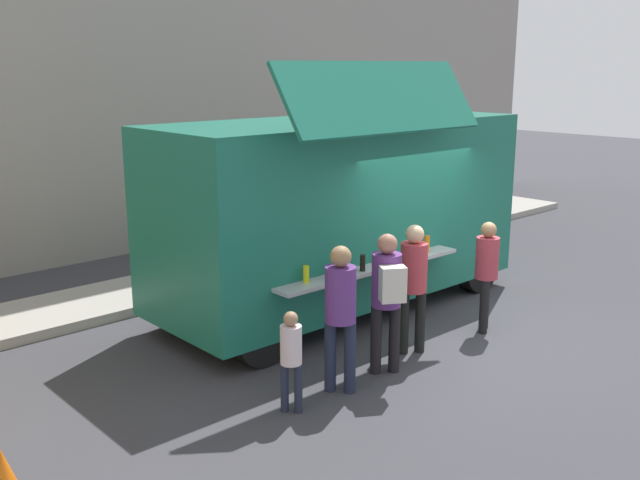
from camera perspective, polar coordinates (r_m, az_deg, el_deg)
name	(u,v)px	position (r m, az deg, el deg)	size (l,w,h in m)	color
ground_plane	(461,333)	(10.60, 11.18, -7.25)	(60.00, 60.00, 0.00)	#38383D
curb_strip	(25,320)	(11.56, -22.43, -5.88)	(28.00, 1.60, 0.15)	#9E998E
food_truck_main	(341,208)	(11.06, 1.72, 2.59)	(6.04, 2.88, 3.80)	#1A6C55
traffic_cone_orange	(3,477)	(7.10, -23.90, -16.84)	(0.36, 0.36, 0.55)	orange
trash_bin	(386,223)	(15.44, 5.25, 1.39)	(0.60, 0.60, 0.94)	#2B6335
customer_front_ordering	(412,278)	(9.47, 7.34, -3.03)	(0.55, 0.44, 1.75)	black
customer_mid_with_backpack	(387,290)	(8.76, 5.36, -3.98)	(0.51, 0.58, 1.78)	black
customer_rear_waiting	(340,306)	(8.26, 1.63, -5.28)	(0.36, 0.36, 1.77)	#1D2439
customer_extra_browsing	(487,267)	(10.47, 13.11, -2.07)	(0.33, 0.33, 1.61)	black
child_near_queue	(291,353)	(7.91, -2.32, -8.95)	(0.24, 0.24, 1.17)	#1F2437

